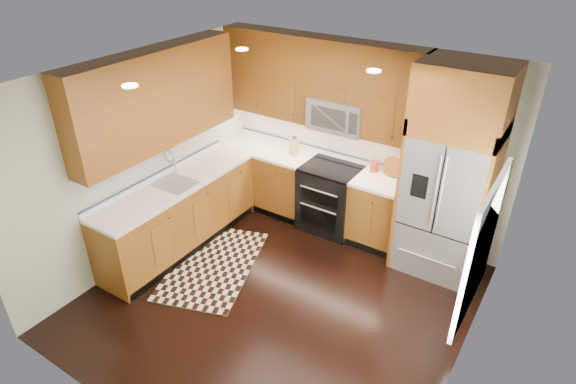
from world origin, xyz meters
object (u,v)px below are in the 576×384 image
Objects in this scene: utensil_crock at (375,164)px; refrigerator at (450,174)px; rug at (213,265)px; knife_block at (294,146)px; range at (330,198)px.

refrigerator is at bearing -14.02° from utensil_crock.
knife_block reaches higher than rug.
utensil_crock reaches higher than range.
utensil_crock is at bearing 35.04° from rug.
rug is 5.45× the size of utensil_crock.
range is 0.58× the size of rug.
knife_block is at bearing 176.16° from refrigerator.
knife_block is 0.89× the size of utensil_crock.
knife_block is 1.19m from utensil_crock.
range is 0.36× the size of refrigerator.
utensil_crock reaches higher than knife_block.
range is at bearing 178.60° from refrigerator.
refrigerator is 3.11m from rug.
refrigerator is 8.64× the size of utensil_crock.
range is 1.85m from rug.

